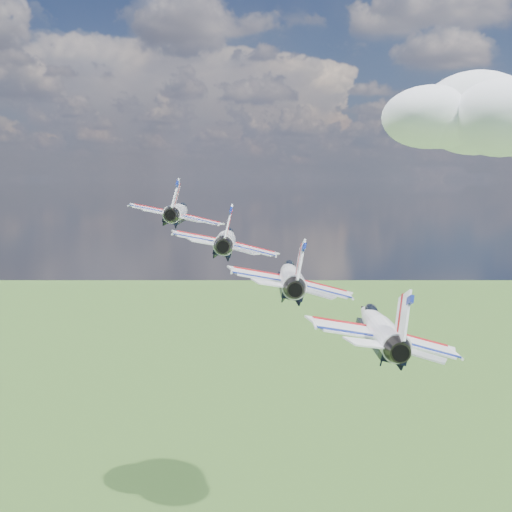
# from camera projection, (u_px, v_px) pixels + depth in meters

# --- Properties ---
(cloud_far) EXTENTS (57.04, 44.82, 22.41)m
(cloud_far) POSITION_uv_depth(u_px,v_px,m) (454.00, 111.00, 217.81)
(cloud_far) COLOR white
(jet_0) EXTENTS (13.34, 17.29, 7.01)m
(jet_0) POSITION_uv_depth(u_px,v_px,m) (179.00, 212.00, 78.52)
(jet_0) COLOR white
(jet_1) EXTENTS (13.34, 17.29, 7.01)m
(jet_1) POSITION_uv_depth(u_px,v_px,m) (227.00, 239.00, 68.95)
(jet_1) COLOR white
(jet_2) EXTENTS (13.34, 17.29, 7.01)m
(jet_2) POSITION_uv_depth(u_px,v_px,m) (290.00, 276.00, 59.38)
(jet_2) COLOR white
(jet_3) EXTENTS (13.34, 17.29, 7.01)m
(jet_3) POSITION_uv_depth(u_px,v_px,m) (378.00, 326.00, 49.81)
(jet_3) COLOR silver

